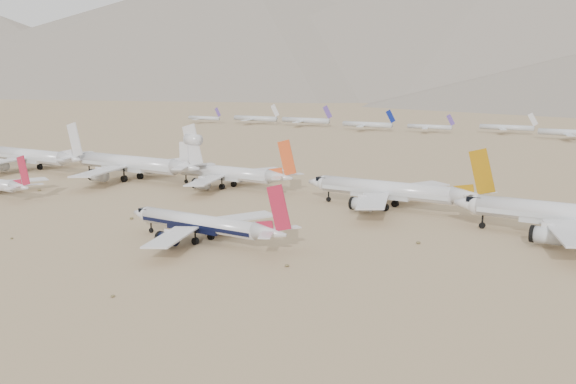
# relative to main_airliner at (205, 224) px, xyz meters

# --- Properties ---
(ground) EXTENTS (7000.00, 7000.00, 0.00)m
(ground) POSITION_rel_main_airliner_xyz_m (-0.02, -6.96, -3.93)
(ground) COLOR #8C7151
(ground) RESTS_ON ground
(main_airliner) EXTENTS (40.52, 39.58, 14.30)m
(main_airliner) POSITION_rel_main_airliner_xyz_m (0.00, 0.00, 0.00)
(main_airliner) COLOR silver
(main_airliner) RESTS_ON ground
(row2_gold_tail) EXTENTS (49.94, 48.85, 17.78)m
(row2_gold_tail) POSITION_rel_main_airliner_xyz_m (18.12, 54.80, 1.04)
(row2_gold_tail) COLOR silver
(row2_gold_tail) RESTS_ON ground
(row2_orange_tail) EXTENTS (47.01, 45.99, 16.77)m
(row2_orange_tail) POSITION_rel_main_airliner_xyz_m (-39.17, 56.93, 0.77)
(row2_orange_tail) COLOR silver
(row2_orange_tail) RESTS_ON ground
(row2_white_trijet) EXTENTS (58.13, 56.81, 20.60)m
(row2_white_trijet) POSITION_rel_main_airliner_xyz_m (-75.64, 51.16, 2.03)
(row2_white_trijet) COLOR silver
(row2_white_trijet) RESTS_ON ground
(row2_white_twin) EXTENTS (54.34, 53.17, 19.42)m
(row2_white_twin) POSITION_rel_main_airliner_xyz_m (-126.72, 47.10, 1.53)
(row2_white_twin) COLOR silver
(row2_white_twin) RESTS_ON ground
(desert_scrub) EXTENTS (261.14, 121.67, 0.63)m
(desert_scrub) POSITION_rel_main_airliner_xyz_m (2.77, -38.34, -3.65)
(desert_scrub) COLOR brown
(desert_scrub) RESTS_ON ground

